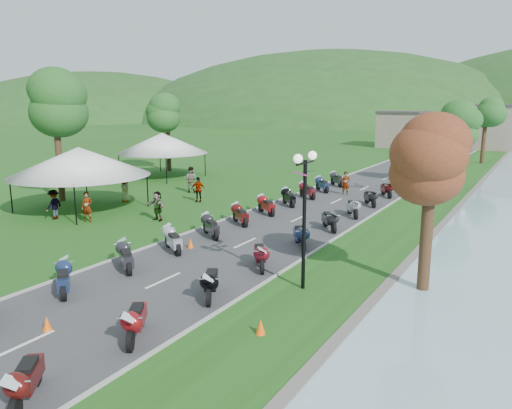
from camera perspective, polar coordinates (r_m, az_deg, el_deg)
The scene contains 12 objects.
road at distance 40.47m, azimuth 12.29°, elevation 1.82°, with size 7.00×120.00×0.02m, color #3D3D41.
far_building at distance 84.27m, azimuth 20.89°, elevation 8.10°, with size 18.00×16.00×5.00m, color gray.
moto_row_left at distance 23.33m, azimuth -9.67°, elevation -4.01°, with size 2.60×43.89×1.10m, color #331411, non-canonical shape.
moto_row_right at distance 23.86m, azimuth 4.97°, elevation -3.53°, with size 2.60×38.86×1.10m, color #331411, non-canonical shape.
vendor_tent_main at distance 33.35m, azimuth -19.43°, elevation 2.79°, with size 5.81×5.81×4.00m, color white, non-canonical shape.
vendor_tent_side at distance 45.91m, azimuth -10.62°, elevation 5.56°, with size 5.42×5.42×4.00m, color white, non-canonical shape.
tree_park_left at distance 36.63m, azimuth -21.90°, elevation 9.11°, with size 4.07×4.07×11.30m, color #296524, non-canonical shape.
tree_lakeside at distance 18.76m, azimuth 19.23°, elevation 1.62°, with size 2.69×2.69×7.48m, color #296524, non-canonical shape.
pedestrian_a at distance 30.23m, azimuth -18.64°, elevation -1.91°, with size 0.64×0.47×1.77m, color slate.
pedestrian_b at distance 38.19m, azimuth -7.44°, elevation 1.39°, with size 0.95×0.52×1.96m, color slate.
pedestrian_c at distance 31.66m, azimuth -21.98°, elevation -1.55°, with size 1.13×0.47×1.76m, color slate.
traffic_cone_near at distance 16.73m, azimuth -22.78°, elevation -12.44°, with size 0.30×0.30×0.47m, color #F2590C.
Camera 1 is at (12.38, 2.08, 6.85)m, focal length 35.00 mm.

